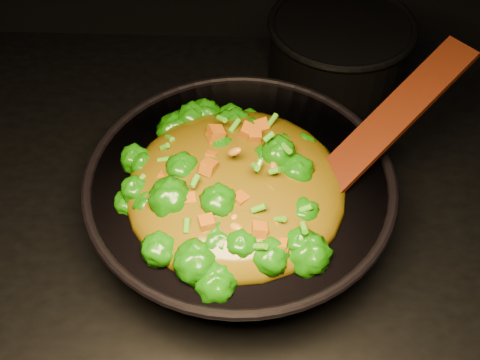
# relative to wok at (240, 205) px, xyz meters

# --- Properties ---
(wok) EXTENTS (0.41, 0.41, 0.11)m
(wok) POSITION_rel_wok_xyz_m (0.00, 0.00, 0.00)
(wok) COLOR black
(wok) RESTS_ON stovetop
(stir_fry) EXTENTS (0.35, 0.35, 0.10)m
(stir_fry) POSITION_rel_wok_xyz_m (-0.00, -0.02, 0.10)
(stir_fry) COLOR #155C06
(stir_fry) RESTS_ON wok
(spatula) EXTENTS (0.25, 0.23, 0.12)m
(spatula) POSITION_rel_wok_xyz_m (0.18, 0.04, 0.11)
(spatula) COLOR #3E1208
(spatula) RESTS_ON wok
(back_pot) EXTENTS (0.29, 0.29, 0.13)m
(back_pot) POSITION_rel_wok_xyz_m (0.15, 0.32, 0.01)
(back_pot) COLOR black
(back_pot) RESTS_ON stovetop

